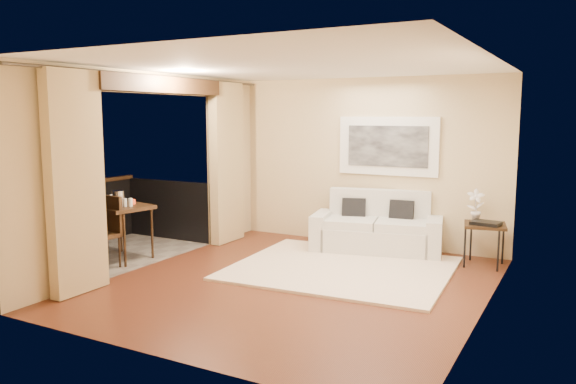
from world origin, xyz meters
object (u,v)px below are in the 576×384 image
Objects in this scene: side_table at (485,228)px; balcony_chair_far at (97,215)px; sofa at (377,230)px; orchid at (476,205)px; ice_bucket at (118,197)px; balcony_chair_near at (106,226)px; bistro_table at (123,211)px.

balcony_chair_far is at bearing -158.62° from side_table.
balcony_chair_far is at bearing -161.57° from sofa.
ice_bucket is (-4.66, -2.27, 0.08)m from orchid.
ice_bucket reaches higher than sofa.
ice_bucket is (0.48, -0.04, 0.31)m from balcony_chair_far.
bistro_table is at bearing 102.48° from balcony_chair_near.
balcony_chair_near is at bearing -151.17° from side_table.
orchid is 5.18m from ice_bucket.
orchid is at bearing -9.59° from sofa.
bistro_table is (-3.07, -2.26, 0.39)m from sofa.
orchid reaches higher than ice_bucket.
balcony_chair_near reaches higher than side_table.
balcony_chair_far is (-3.70, -2.17, 0.26)m from sofa.
balcony_chair_near is (0.05, -0.38, -0.15)m from bistro_table.
balcony_chair_far is 0.57m from ice_bucket.
side_table is at bearing -151.90° from balcony_chair_far.
orchid is 0.45× the size of balcony_chair_far.
balcony_chair_far is at bearing 150.49° from balcony_chair_near.
sofa is 3.21× the size of side_table.
side_table is 5.16m from bistro_table.
orchid is 5.23m from balcony_chair_near.
sofa is 2.04× the size of balcony_chair_far.
balcony_chair_far reaches higher than sofa.
sofa is at bearing 34.44° from ice_bucket.
sofa is 3.94m from ice_bucket.
orchid reaches higher than side_table.
orchid is 5.61m from balcony_chair_far.
ice_bucket reaches higher than balcony_chair_near.
sofa is at bearing -177.59° from orchid.
balcony_chair_near is 4.96× the size of ice_bucket.
ice_bucket is at bearing -157.56° from sofa.
balcony_chair_far is at bearing 171.79° from bistro_table.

